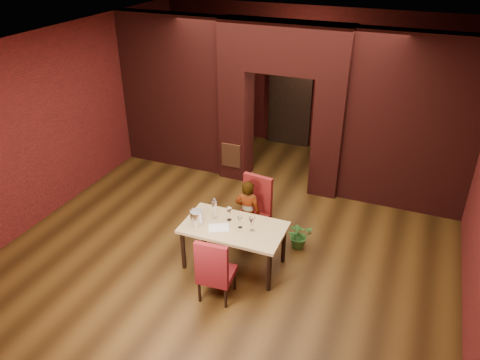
# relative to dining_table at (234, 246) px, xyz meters

# --- Properties ---
(floor) EXTENTS (8.00, 8.00, 0.00)m
(floor) POSITION_rel_dining_table_xyz_m (-0.20, 0.85, -0.36)
(floor) COLOR #442C11
(floor) RESTS_ON ground
(ceiling) EXTENTS (7.00, 8.00, 0.04)m
(ceiling) POSITION_rel_dining_table_xyz_m (-0.20, 0.85, 2.84)
(ceiling) COLOR silver
(ceiling) RESTS_ON ground
(wall_back) EXTENTS (7.00, 0.04, 3.20)m
(wall_back) POSITION_rel_dining_table_xyz_m (-0.20, 4.85, 1.24)
(wall_back) COLOR maroon
(wall_back) RESTS_ON ground
(wall_front) EXTENTS (7.00, 0.04, 3.20)m
(wall_front) POSITION_rel_dining_table_xyz_m (-0.20, -3.15, 1.24)
(wall_front) COLOR maroon
(wall_front) RESTS_ON ground
(wall_left) EXTENTS (0.04, 8.00, 3.20)m
(wall_left) POSITION_rel_dining_table_xyz_m (-3.70, 0.85, 1.24)
(wall_left) COLOR maroon
(wall_left) RESTS_ON ground
(pillar_left) EXTENTS (0.55, 0.55, 2.30)m
(pillar_left) POSITION_rel_dining_table_xyz_m (-1.15, 2.85, 0.79)
(pillar_left) COLOR maroon
(pillar_left) RESTS_ON ground
(pillar_right) EXTENTS (0.55, 0.55, 2.30)m
(pillar_right) POSITION_rel_dining_table_xyz_m (0.75, 2.85, 0.79)
(pillar_right) COLOR maroon
(pillar_right) RESTS_ON ground
(lintel) EXTENTS (2.45, 0.55, 0.90)m
(lintel) POSITION_rel_dining_table_xyz_m (-0.20, 2.85, 2.39)
(lintel) COLOR maroon
(lintel) RESTS_ON ground
(wing_wall_left) EXTENTS (2.28, 0.35, 3.20)m
(wing_wall_left) POSITION_rel_dining_table_xyz_m (-2.56, 2.85, 1.24)
(wing_wall_left) COLOR maroon
(wing_wall_left) RESTS_ON ground
(wing_wall_right) EXTENTS (2.28, 0.35, 3.20)m
(wing_wall_right) POSITION_rel_dining_table_xyz_m (2.16, 2.85, 1.24)
(wing_wall_right) COLOR maroon
(wing_wall_right) RESTS_ON ground
(vent_panel) EXTENTS (0.40, 0.03, 0.50)m
(vent_panel) POSITION_rel_dining_table_xyz_m (-1.15, 2.55, 0.19)
(vent_panel) COLOR #9D522D
(vent_panel) RESTS_ON ground
(rear_door) EXTENTS (0.90, 0.08, 2.10)m
(rear_door) POSITION_rel_dining_table_xyz_m (-0.60, 4.79, 0.69)
(rear_door) COLOR black
(rear_door) RESTS_ON ground
(rear_door_frame) EXTENTS (1.02, 0.04, 2.22)m
(rear_door_frame) POSITION_rel_dining_table_xyz_m (-0.60, 4.75, 0.69)
(rear_door_frame) COLOR black
(rear_door_frame) RESTS_ON ground
(dining_table) EXTENTS (1.54, 0.88, 0.72)m
(dining_table) POSITION_rel_dining_table_xyz_m (0.00, 0.00, 0.00)
(dining_table) COLOR tan
(dining_table) RESTS_ON ground
(chair_far) EXTENTS (0.57, 0.57, 1.12)m
(chair_far) POSITION_rel_dining_table_xyz_m (0.01, 0.73, 0.20)
(chair_far) COLOR maroon
(chair_far) RESTS_ON ground
(chair_near) EXTENTS (0.50, 0.50, 1.02)m
(chair_near) POSITION_rel_dining_table_xyz_m (0.05, -0.73, 0.15)
(chair_near) COLOR maroon
(chair_near) RESTS_ON ground
(person_seated) EXTENTS (0.44, 0.30, 1.15)m
(person_seated) POSITION_rel_dining_table_xyz_m (-0.03, 0.64, 0.22)
(person_seated) COLOR silver
(person_seated) RESTS_ON ground
(wine_glass_a) EXTENTS (0.09, 0.09, 0.21)m
(wine_glass_a) POSITION_rel_dining_table_xyz_m (-0.13, 0.13, 0.47)
(wine_glass_a) COLOR white
(wine_glass_a) RESTS_ON dining_table
(wine_glass_b) EXTENTS (0.08, 0.08, 0.19)m
(wine_glass_b) POSITION_rel_dining_table_xyz_m (0.10, 0.01, 0.45)
(wine_glass_b) COLOR white
(wine_glass_b) RESTS_ON dining_table
(wine_glass_c) EXTENTS (0.09, 0.09, 0.23)m
(wine_glass_c) POSITION_rel_dining_table_xyz_m (0.29, 0.00, 0.47)
(wine_glass_c) COLOR white
(wine_glass_c) RESTS_ON dining_table
(tasting_sheet) EXTENTS (0.37, 0.34, 0.00)m
(tasting_sheet) POSITION_rel_dining_table_xyz_m (-0.19, -0.12, 0.36)
(tasting_sheet) COLOR white
(tasting_sheet) RESTS_ON dining_table
(wine_bucket) EXTENTS (0.19, 0.19, 0.23)m
(wine_bucket) POSITION_rel_dining_table_xyz_m (-0.53, -0.16, 0.47)
(wine_bucket) COLOR silver
(wine_bucket) RESTS_ON dining_table
(water_bottle) EXTENTS (0.08, 0.08, 0.34)m
(water_bottle) POSITION_rel_dining_table_xyz_m (-0.36, 0.10, 0.53)
(water_bottle) COLOR white
(water_bottle) RESTS_ON dining_table
(potted_plant) EXTENTS (0.53, 0.51, 0.45)m
(potted_plant) POSITION_rel_dining_table_xyz_m (0.81, 0.83, -0.13)
(potted_plant) COLOR #326C2A
(potted_plant) RESTS_ON ground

